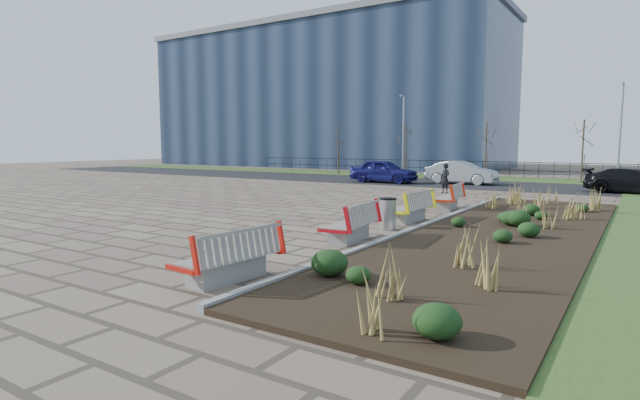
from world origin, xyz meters
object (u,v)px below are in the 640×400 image
Objects in this scene: pedestrian at (445,178)px; lamp_west at (403,137)px; bench_a at (227,254)px; car_blue at (384,171)px; bench_c at (409,206)px; bench_b at (349,222)px; lamp_east at (620,135)px; car_silver at (461,172)px; car_black at (632,181)px; bench_d at (447,196)px; litter_bin at (388,214)px.

pedestrian is 12.45m from lamp_west.
bench_a is 24.04m from car_blue.
bench_c is at bearing -65.80° from lamp_west.
lamp_east is at bearing 72.28° from bench_b.
lamp_east is at bearing 0.00° from lamp_west.
bench_b is 20.12m from car_silver.
car_silver is 0.99× the size of car_black.
pedestrian is 6.20m from car_silver.
car_black is 16.00m from lamp_west.
bench_d is at bearing -107.07° from lamp_east.
pedestrian reaches higher than bench_c.
car_black is at bearing -20.00° from lamp_west.
bench_a is at bearing -90.70° from litter_bin.
litter_bin is 17.36m from car_black.
lamp_west is at bearing 112.64° from litter_bin.
car_black is at bearing 70.54° from litter_bin.
lamp_west is (-9.08, 21.78, 2.58)m from litter_bin.
lamp_east is (-0.86, 5.41, 2.38)m from car_black.
car_black is 5.97m from lamp_east.
lamp_east is (5.00, 23.92, 2.54)m from bench_b.
car_silver is (-3.25, 19.85, 0.23)m from bench_b.
bench_c is 16.31m from car_blue.
bench_b is (0.00, 4.53, 0.00)m from bench_a.
bench_b is 0.35× the size of lamp_west.
litter_bin is at bearing -168.26° from car_silver.
bench_a is 0.48× the size of car_blue.
lamp_west is (-6.81, 10.17, 2.28)m from pedestrian.
car_silver is 9.48m from lamp_east.
pedestrian is at bearing -169.05° from car_silver.
lamp_east is (8.25, 4.06, 2.31)m from car_silver.
litter_bin is (0.08, 6.67, -0.04)m from bench_a.
bench_b is 0.48× the size of car_silver.
bench_a and bench_d have the same top height.
bench_c is 0.48× the size of car_black.
bench_a is at bearing -87.43° from bench_c.
pedestrian reaches higher than litter_bin.
bench_c is at bearing -104.02° from lamp_east.
lamp_east is (5.00, 16.28, 2.54)m from bench_d.
pedestrian is at bearing 103.33° from bench_d.
lamp_east reaches higher than bench_a.
bench_d is 12.64m from car_silver.
car_silver is at bearing 88.62° from car_black.
car_blue reaches higher than litter_bin.
car_black is (5.86, 14.62, 0.16)m from bench_c.
bench_a is 0.48× the size of car_black.
car_blue is at bearing 121.20° from bench_c.
bench_b is 7.64m from bench_d.
bench_d is at bearing 90.85° from litter_bin.
car_blue is at bearing 164.46° from pedestrian.
car_blue is at bearing 107.32° from bench_b.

